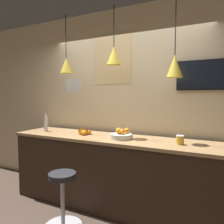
% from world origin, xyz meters
% --- Properties ---
extents(back_wall, '(8.00, 0.06, 2.90)m').
position_xyz_m(back_wall, '(0.00, 1.09, 1.45)').
color(back_wall, beige).
rests_on(back_wall, ground_plane).
extents(service_counter, '(3.02, 0.69, 1.00)m').
position_xyz_m(service_counter, '(0.00, 0.64, 0.50)').
color(service_counter, black).
rests_on(service_counter, ground_plane).
extents(bar_stool, '(0.46, 0.46, 0.67)m').
position_xyz_m(bar_stool, '(-0.31, -0.06, 0.39)').
color(bar_stool, '#B7B7BC').
rests_on(bar_stool, ground_plane).
extents(fruit_bowl, '(0.30, 0.30, 0.15)m').
position_xyz_m(fruit_bowl, '(0.16, 0.60, 1.05)').
color(fruit_bowl, beige).
rests_on(fruit_bowl, service_counter).
extents(orange_pile, '(0.21, 0.18, 0.09)m').
position_xyz_m(orange_pile, '(-0.46, 0.63, 1.04)').
color(orange_pile, orange).
rests_on(orange_pile, service_counter).
extents(juice_bottle, '(0.06, 0.06, 0.30)m').
position_xyz_m(juice_bottle, '(-1.17, 0.60, 1.13)').
color(juice_bottle, silver).
rests_on(juice_bottle, service_counter).
extents(spread_jar, '(0.09, 0.09, 0.11)m').
position_xyz_m(spread_jar, '(0.92, 0.60, 1.06)').
color(spread_jar, gold).
rests_on(spread_jar, service_counter).
extents(pendant_lamp_left, '(0.19, 0.19, 0.88)m').
position_xyz_m(pendant_lamp_left, '(-0.82, 0.69, 2.04)').
color(pendant_lamp_left, black).
extents(pendant_lamp_middle, '(0.20, 0.20, 0.80)m').
position_xyz_m(pendant_lamp_middle, '(0.00, 0.69, 2.12)').
color(pendant_lamp_middle, black).
extents(pendant_lamp_right, '(0.19, 0.19, 1.01)m').
position_xyz_m(pendant_lamp_right, '(0.82, 0.69, 1.93)').
color(pendant_lamp_right, black).
extents(mounted_tv, '(0.65, 0.04, 0.39)m').
position_xyz_m(mounted_tv, '(1.11, 1.04, 1.84)').
color(mounted_tv, black).
extents(hanging_menu_board, '(0.24, 0.01, 0.17)m').
position_xyz_m(hanging_menu_board, '(-0.45, 0.37, 1.71)').
color(hanging_menu_board, white).
extents(wall_poster, '(0.64, 0.01, 0.77)m').
position_xyz_m(wall_poster, '(-0.21, 1.06, 2.14)').
color(wall_poster, '#DBBC84').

